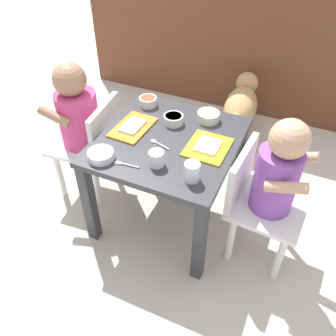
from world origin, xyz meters
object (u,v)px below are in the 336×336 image
cereal_bowl_left_side (208,116)px  spoon_by_right_tray (124,164)px  cereal_bowl_right_side (101,155)px  water_cup_right (192,173)px  dog (242,104)px  food_tray_right (208,147)px  veggie_bowl_far (173,119)px  seated_child_right (273,179)px  veggie_bowl_near (148,101)px  dining_table (168,154)px  seated_child_left (80,118)px  spoon_by_left_tray (158,144)px  water_cup_left (156,159)px  food_tray_left (133,127)px

cereal_bowl_left_side → spoon_by_right_tray: bearing=-114.4°
cereal_bowl_right_side → water_cup_right: bearing=5.1°
dog → food_tray_right: food_tray_right is taller
veggie_bowl_far → seated_child_right: bearing=-17.8°
cereal_bowl_left_side → veggie_bowl_near: same height
food_tray_right → veggie_bowl_far: bearing=151.6°
food_tray_right → veggie_bowl_far: 0.22m
food_tray_right → cereal_bowl_right_side: size_ratio=1.86×
veggie_bowl_far → spoon_by_right_tray: bearing=-99.8°
dining_table → seated_child_left: size_ratio=0.85×
veggie_bowl_far → spoon_by_right_tray: size_ratio=0.85×
seated_child_left → water_cup_right: (0.61, -0.20, 0.05)m
food_tray_right → spoon_by_right_tray: (-0.25, -0.22, -0.00)m
seated_child_right → spoon_by_left_tray: size_ratio=6.88×
spoon_by_right_tray → water_cup_right: bearing=6.3°
seated_child_right → cereal_bowl_right_side: seated_child_right is taller
seated_child_left → cereal_bowl_left_side: 0.57m
cereal_bowl_right_side → spoon_by_right_tray: bearing=2.1°
seated_child_right → water_cup_left: 0.43m
dog → spoon_by_left_tray: (-0.15, -0.81, 0.23)m
dog → food_tray_left: (-0.29, -0.76, 0.23)m
veggie_bowl_far → veggie_bowl_near: bearing=152.3°
food_tray_right → veggie_bowl_near: (-0.36, 0.19, 0.02)m
cereal_bowl_right_side → veggie_bowl_near: (-0.01, 0.42, 0.00)m
dining_table → veggie_bowl_far: (-0.03, 0.11, 0.10)m
veggie_bowl_far → seated_child_left: bearing=-166.3°
dining_table → spoon_by_left_tray: (-0.02, -0.05, 0.08)m
water_cup_left → cereal_bowl_right_side: size_ratio=0.58×
seated_child_right → cereal_bowl_right_side: (-0.62, -0.18, 0.04)m
seated_child_right → water_cup_left: (-0.41, -0.13, 0.05)m
food_tray_left → water_cup_right: 0.39m
cereal_bowl_right_side → veggie_bowl_near: bearing=91.4°
seated_child_left → cereal_bowl_right_side: 0.35m
spoon_by_left_tray → food_tray_right: bearing=16.8°
veggie_bowl_far → spoon_by_right_tray: (-0.06, -0.33, -0.02)m
food_tray_right → veggie_bowl_far: veggie_bowl_far is taller
food_tray_right → spoon_by_right_tray: food_tray_right is taller
dining_table → cereal_bowl_right_side: cereal_bowl_right_side is taller
dog → cereal_bowl_left_side: cereal_bowl_left_side is taller
seated_child_left → water_cup_left: size_ratio=11.55×
water_cup_left → seated_child_right: bearing=17.3°
water_cup_left → water_cup_right: (0.15, -0.02, 0.01)m
water_cup_left → spoon_by_left_tray: water_cup_left is taller
water_cup_right → spoon_by_left_tray: bearing=145.0°
veggie_bowl_far → veggie_bowl_near: (-0.16, 0.09, 0.00)m
food_tray_left → veggie_bowl_near: bearing=96.9°
veggie_bowl_far → veggie_bowl_near: veggie_bowl_near is taller
dog → veggie_bowl_far: bearing=-102.9°
seated_child_right → food_tray_right: (-0.27, 0.04, 0.03)m
water_cup_right → veggie_bowl_far: (-0.20, 0.30, -0.01)m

